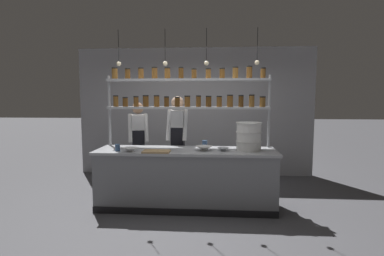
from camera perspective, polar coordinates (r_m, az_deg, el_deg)
ground_plane at (r=4.93m, az=-1.14°, el=-14.74°), size 40.00×40.00×0.00m
back_wall at (r=6.71m, az=0.50°, el=3.05°), size 5.21×0.12×2.81m
prep_counter at (r=4.78m, az=-1.15°, el=-9.59°), size 2.81×0.76×0.92m
spice_shelf_unit at (r=4.94m, az=-0.83°, el=6.18°), size 2.69×0.28×2.23m
chef_left at (r=5.62m, az=-10.19°, el=-2.32°), size 0.41×0.34×1.64m
chef_center at (r=5.29m, az=-2.75°, el=-1.90°), size 0.37×0.31×1.75m
container_stack at (r=4.66m, az=10.76°, el=-1.58°), size 0.39×0.39×0.43m
cutting_board at (r=4.50m, az=-6.78°, el=-4.44°), size 0.40×0.26×0.02m
prep_bowl_near_left at (r=4.59m, az=5.99°, el=-4.06°), size 0.18×0.18×0.05m
prep_bowl_center_front at (r=4.61m, az=-11.60°, el=-4.05°), size 0.22×0.22×0.06m
prep_bowl_center_back at (r=4.60m, az=2.28°, el=-3.89°), size 0.26×0.26×0.07m
serving_cup_front at (r=4.69m, az=-14.00°, el=-3.64°), size 0.08×0.08×0.11m
serving_cup_by_board at (r=4.92m, az=2.45°, el=-3.01°), size 0.08×0.08×0.11m
pendant_light_row at (r=4.64m, az=-1.10°, el=12.50°), size 2.17×0.07×0.55m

